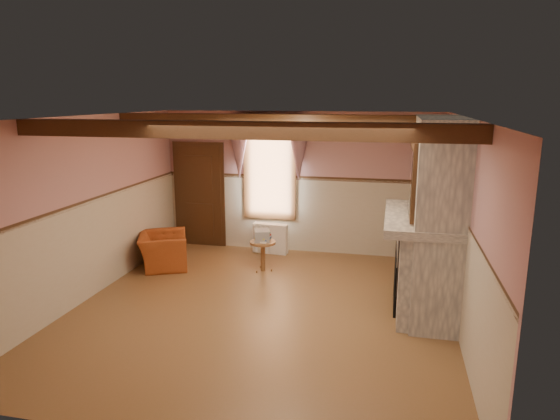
% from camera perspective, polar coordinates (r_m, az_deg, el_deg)
% --- Properties ---
extents(floor, '(5.50, 6.00, 0.01)m').
position_cam_1_polar(floor, '(7.52, -2.14, -11.27)').
color(floor, brown).
rests_on(floor, ground).
extents(ceiling, '(5.50, 6.00, 0.01)m').
position_cam_1_polar(ceiling, '(6.87, -2.34, 10.57)').
color(ceiling, silver).
rests_on(ceiling, wall_back).
extents(wall_back, '(5.50, 0.02, 2.80)m').
position_cam_1_polar(wall_back, '(9.94, 2.22, 3.14)').
color(wall_back, tan).
rests_on(wall_back, floor).
extents(wall_front, '(5.50, 0.02, 2.80)m').
position_cam_1_polar(wall_front, '(4.37, -12.56, -9.91)').
color(wall_front, tan).
rests_on(wall_front, floor).
extents(wall_left, '(0.02, 6.00, 2.80)m').
position_cam_1_polar(wall_left, '(8.20, -21.14, 0.21)').
color(wall_left, tan).
rests_on(wall_left, floor).
extents(wall_right, '(0.02, 6.00, 2.80)m').
position_cam_1_polar(wall_right, '(6.91, 20.40, -1.98)').
color(wall_right, tan).
rests_on(wall_right, floor).
extents(wainscot, '(5.50, 6.00, 1.50)m').
position_cam_1_polar(wainscot, '(7.25, -2.19, -5.85)').
color(wainscot, '#BFB29A').
rests_on(wainscot, floor).
extents(chair_rail, '(5.50, 6.00, 0.08)m').
position_cam_1_polar(chair_rail, '(7.04, -2.25, -0.06)').
color(chair_rail, black).
rests_on(chair_rail, wainscot).
extents(firebox, '(0.20, 0.95, 0.90)m').
position_cam_1_polar(firebox, '(7.69, 13.70, -7.46)').
color(firebox, black).
rests_on(firebox, floor).
extents(armchair, '(1.16, 1.22, 0.62)m').
position_cam_1_polar(armchair, '(9.44, -13.22, -4.52)').
color(armchair, '#994219').
rests_on(armchair, floor).
extents(side_table, '(0.48, 0.48, 0.55)m').
position_cam_1_polar(side_table, '(8.99, -1.97, -5.29)').
color(side_table, brown).
rests_on(side_table, floor).
extents(book_stack, '(0.34, 0.38, 0.20)m').
position_cam_1_polar(book_stack, '(8.92, -2.07, -2.92)').
color(book_stack, '#B7AD8C').
rests_on(book_stack, side_table).
extents(radiator, '(0.71, 0.25, 0.60)m').
position_cam_1_polar(radiator, '(10.00, -1.11, -3.26)').
color(radiator, white).
rests_on(radiator, floor).
extents(bowl, '(0.36, 0.36, 0.09)m').
position_cam_1_polar(bowl, '(7.38, 16.02, -0.24)').
color(bowl, brown).
rests_on(bowl, mantel).
extents(mantel_clock, '(0.14, 0.24, 0.20)m').
position_cam_1_polar(mantel_clock, '(8.06, 15.79, 1.25)').
color(mantel_clock, black).
rests_on(mantel_clock, mantel).
extents(oil_lamp, '(0.11, 0.11, 0.28)m').
position_cam_1_polar(oil_lamp, '(7.86, 15.87, 1.26)').
color(oil_lamp, '#B87E33').
rests_on(oil_lamp, mantel).
extents(candle_red, '(0.06, 0.06, 0.16)m').
position_cam_1_polar(candle_red, '(6.95, 16.22, -0.74)').
color(candle_red, '#AE1B15').
rests_on(candle_red, mantel).
extents(jar_yellow, '(0.06, 0.06, 0.12)m').
position_cam_1_polar(jar_yellow, '(6.94, 16.21, -0.92)').
color(jar_yellow, gold).
rests_on(jar_yellow, mantel).
extents(fireplace, '(0.85, 2.00, 2.80)m').
position_cam_1_polar(fireplace, '(7.45, 17.35, -0.72)').
color(fireplace, gray).
rests_on(fireplace, floor).
extents(mantel, '(1.05, 2.05, 0.12)m').
position_cam_1_polar(mantel, '(7.44, 15.95, -0.95)').
color(mantel, gray).
rests_on(mantel, fireplace).
extents(overmantel_mirror, '(0.06, 1.44, 1.04)m').
position_cam_1_polar(overmantel_mirror, '(7.32, 14.80, 3.76)').
color(overmantel_mirror, silver).
rests_on(overmantel_mirror, fireplace).
extents(door, '(1.10, 0.10, 2.10)m').
position_cam_1_polar(door, '(10.52, -9.17, 1.59)').
color(door, black).
rests_on(door, floor).
extents(window, '(1.06, 0.08, 2.02)m').
position_cam_1_polar(window, '(9.99, -1.19, 4.65)').
color(window, white).
rests_on(window, wall_back).
extents(window_drapes, '(1.30, 0.14, 1.40)m').
position_cam_1_polar(window_drapes, '(9.84, -1.33, 8.04)').
color(window_drapes, gray).
rests_on(window_drapes, wall_back).
extents(ceiling_beam_front, '(5.50, 0.18, 0.20)m').
position_cam_1_polar(ceiling_beam_front, '(5.73, -5.48, 9.08)').
color(ceiling_beam_front, black).
rests_on(ceiling_beam_front, ceiling).
extents(ceiling_beam_back, '(5.50, 0.18, 0.20)m').
position_cam_1_polar(ceiling_beam_back, '(8.04, -0.08, 10.19)').
color(ceiling_beam_back, black).
rests_on(ceiling_beam_back, ceiling).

